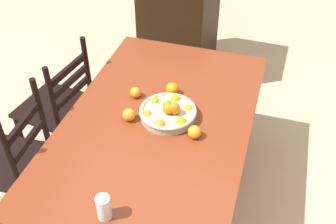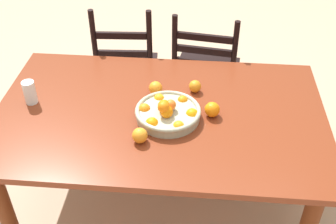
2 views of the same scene
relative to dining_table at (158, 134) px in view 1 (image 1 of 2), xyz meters
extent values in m
plane|color=tan|center=(0.00, 0.00, -0.63)|extent=(12.00, 12.00, 0.00)
cube|color=maroon|center=(0.00, 0.00, 0.08)|extent=(1.72, 1.06, 0.04)
cylinder|color=#672D14|center=(0.75, -0.42, -0.28)|extent=(0.08, 0.08, 0.69)
cylinder|color=#672D14|center=(0.75, 0.42, -0.28)|extent=(0.08, 0.08, 0.69)
cube|color=black|center=(0.24, 0.86, -0.19)|extent=(0.50, 0.50, 0.03)
cylinder|color=black|center=(0.46, 1.03, -0.41)|extent=(0.04, 0.04, 0.43)
cylinder|color=black|center=(0.08, 1.08, -0.41)|extent=(0.04, 0.04, 0.43)
cylinder|color=black|center=(0.41, 0.65, -0.41)|extent=(0.04, 0.04, 0.43)
cylinder|color=black|center=(0.02, 0.70, -0.41)|extent=(0.04, 0.04, 0.43)
cylinder|color=black|center=(0.41, 0.65, 0.07)|extent=(0.04, 0.04, 0.49)
cylinder|color=black|center=(0.02, 0.70, 0.07)|extent=(0.04, 0.04, 0.49)
cube|color=black|center=(0.22, 0.67, 0.00)|extent=(0.35, 0.07, 0.04)
cube|color=black|center=(0.22, 0.67, 0.09)|extent=(0.35, 0.07, 0.04)
cube|color=black|center=(0.22, 0.67, 0.18)|extent=(0.35, 0.07, 0.04)
cube|color=black|center=(-0.32, 0.85, -0.18)|extent=(0.44, 0.44, 0.03)
cylinder|color=black|center=(-0.16, 1.03, -0.41)|extent=(0.04, 0.04, 0.43)
cylinder|color=black|center=(-0.14, 0.68, -0.41)|extent=(0.04, 0.04, 0.43)
cylinder|color=black|center=(-0.49, 0.66, -0.41)|extent=(0.04, 0.04, 0.43)
cylinder|color=black|center=(-0.14, 0.68, 0.09)|extent=(0.04, 0.04, 0.52)
cylinder|color=black|center=(-0.49, 0.66, 0.09)|extent=(0.04, 0.04, 0.52)
cube|color=black|center=(-0.31, 0.67, 0.04)|extent=(0.32, 0.04, 0.04)
cube|color=black|center=(-0.31, 0.67, 0.18)|extent=(0.32, 0.04, 0.04)
cube|color=black|center=(1.60, 0.31, -0.04)|extent=(0.69, 0.61, 1.18)
cylinder|color=#A2A68E|center=(0.05, -0.05, 0.13)|extent=(0.32, 0.32, 0.05)
torus|color=#A2A68E|center=(0.05, -0.05, 0.15)|extent=(0.33, 0.33, 0.02)
sphere|color=orange|center=(0.17, -0.06, 0.14)|extent=(0.06, 0.06, 0.06)
sphere|color=orange|center=(0.12, 0.05, 0.14)|extent=(0.06, 0.06, 0.06)
sphere|color=orange|center=(-0.01, 0.06, 0.14)|extent=(0.06, 0.06, 0.06)
sphere|color=orange|center=(-0.07, -0.04, 0.14)|extent=(0.06, 0.06, 0.06)
sphere|color=orange|center=(-0.02, -0.15, 0.14)|extent=(0.07, 0.07, 0.07)
sphere|color=orange|center=(0.11, -0.15, 0.14)|extent=(0.06, 0.06, 0.06)
sphere|color=orange|center=(0.03, -0.09, 0.20)|extent=(0.06, 0.06, 0.06)
sphere|color=orange|center=(0.04, -0.09, 0.18)|extent=(0.06, 0.06, 0.06)
sphere|color=orange|center=(0.03, -0.06, 0.18)|extent=(0.06, 0.06, 0.06)
sphere|color=orange|center=(0.06, -0.04, 0.18)|extent=(0.06, 0.06, 0.06)
sphere|color=orange|center=(-0.07, -0.24, 0.14)|extent=(0.07, 0.07, 0.07)
sphere|color=orange|center=(-0.04, 0.16, 0.14)|extent=(0.07, 0.07, 0.07)
sphere|color=orange|center=(0.18, 0.20, 0.13)|extent=(0.07, 0.07, 0.07)
sphere|color=orange|center=(0.27, -0.01, 0.14)|extent=(0.08, 0.08, 0.08)
cylinder|color=silver|center=(-0.69, 0.02, 0.17)|extent=(0.07, 0.07, 0.13)
camera|label=1|loc=(-1.64, -0.56, 1.63)|focal=42.86mm
camera|label=2|loc=(0.20, -1.72, 1.45)|focal=45.20mm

